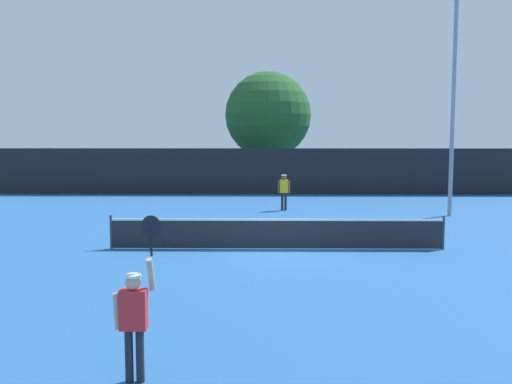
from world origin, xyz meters
name	(u,v)px	position (x,y,z in m)	size (l,w,h in m)	color
ground_plane	(277,249)	(0.00, 0.00, 0.00)	(120.00, 120.00, 0.00)	#235693
tennis_net	(277,233)	(0.00, 0.00, 0.51)	(10.53, 0.08, 1.07)	#232328
perimeter_fence	(270,171)	(0.00, 16.56, 1.39)	(33.06, 0.12, 2.78)	black
player_serving	(135,311)	(-2.28, -9.70, 1.06)	(0.67, 0.39, 2.43)	red
player_receiving	(284,189)	(0.57, 9.22, 1.05)	(0.57, 0.25, 1.70)	yellow
tennis_ball	(193,247)	(-2.64, 0.15, 0.03)	(0.07, 0.07, 0.07)	#CCE033
light_pole	(454,93)	(7.87, 7.51, 5.42)	(1.18, 0.28, 9.67)	gray
large_tree	(268,115)	(-0.08, 21.80, 4.94)	(5.93, 5.93, 7.92)	brown
parked_car_near	(165,172)	(-7.93, 25.46, 0.78)	(1.93, 4.21, 1.69)	#B7B7BC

